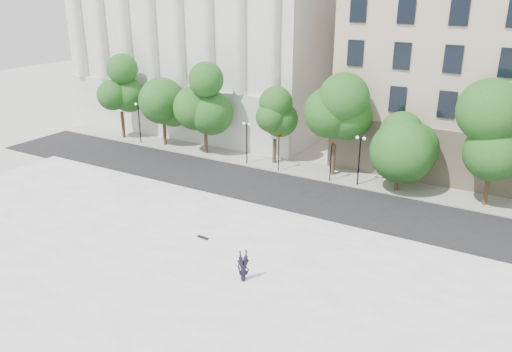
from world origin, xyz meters
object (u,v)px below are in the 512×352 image
object	(u,v)px
traffic_light_east	(332,142)
skateboard	(203,237)
traffic_light_west	(279,133)
person_lying	(244,276)

from	to	relation	value
traffic_light_east	skateboard	distance (m)	15.49
traffic_light_west	traffic_light_east	xyz separation A→B (m)	(5.09, 0.00, -0.08)
traffic_light_east	skateboard	world-z (taller)	traffic_light_east
traffic_light_west	person_lying	bearing A→B (deg)	-68.00
person_lying	traffic_light_west	bearing A→B (deg)	70.59
person_lying	skateboard	xyz separation A→B (m)	(-4.99, 2.98, -0.21)
skateboard	traffic_light_west	bearing A→B (deg)	103.75
traffic_light_west	skateboard	bearing A→B (deg)	-81.46
traffic_light_east	person_lying	xyz separation A→B (m)	(2.14, -17.88, -2.92)
traffic_light_west	skateboard	size ratio (longest dim) A/B	4.99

